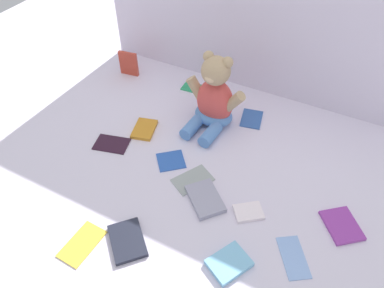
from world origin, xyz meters
name	(u,v)px	position (x,y,z in m)	size (l,w,h in m)	color
ground_plane	(207,148)	(0.00, 0.00, 0.00)	(3.20, 3.20, 0.00)	silver
backdrop_drape	(262,2)	(0.00, 0.45, 0.39)	(1.41, 0.03, 0.77)	silver
teddy_bear	(214,100)	(-0.05, 0.14, 0.11)	(0.25, 0.23, 0.30)	#D84C47
book_case_0	(129,64)	(-0.54, 0.27, 0.06)	(0.09, 0.02, 0.12)	#BD3D2C
book_case_1	(205,199)	(0.10, -0.23, 0.01)	(0.09, 0.14, 0.02)	#9593A9
book_case_2	(127,241)	(-0.04, -0.47, 0.01)	(0.10, 0.14, 0.01)	#1E2230
book_case_3	(293,257)	(0.42, -0.29, 0.00)	(0.07, 0.14, 0.01)	#84AAE6
book_case_4	(229,263)	(0.26, -0.40, 0.01)	(0.09, 0.11, 0.02)	#76BBE1
book_case_5	(342,225)	(0.52, -0.12, 0.01)	(0.10, 0.12, 0.01)	purple
book_case_6	(171,160)	(-0.09, -0.12, 0.00)	(0.10, 0.09, 0.01)	#2856B1
book_case_7	(193,179)	(0.02, -0.17, 0.00)	(0.08, 0.13, 0.01)	#919A97
book_case_8	(144,129)	(-0.26, -0.03, 0.01)	(0.08, 0.12, 0.01)	orange
book_case_9	(82,243)	(-0.15, -0.54, 0.00)	(0.08, 0.14, 0.01)	yellow
book_case_10	(252,118)	(0.09, 0.23, 0.00)	(0.08, 0.11, 0.01)	#335CA4
book_case_11	(112,144)	(-0.33, -0.15, 0.00)	(0.09, 0.13, 0.01)	#2D1526
book_case_12	(194,88)	(-0.22, 0.31, 0.00)	(0.07, 0.11, 0.01)	#25965B
book_case_13	(248,212)	(0.25, -0.21, 0.01)	(0.07, 0.09, 0.01)	white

